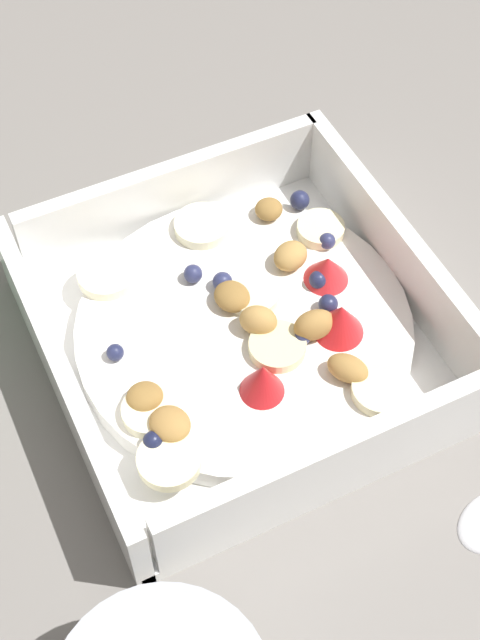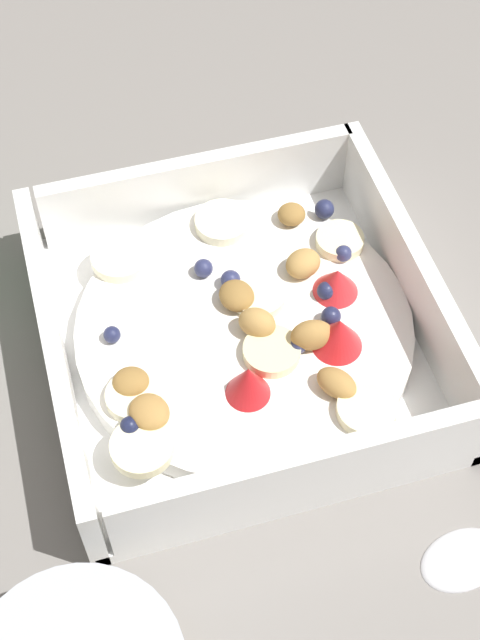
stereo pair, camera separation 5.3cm
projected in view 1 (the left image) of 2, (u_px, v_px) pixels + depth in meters
name	position (u px, v px, depth m)	size (l,w,h in m)	color
ground_plane	(253.00, 363.00, 0.55)	(2.40, 2.40, 0.00)	gray
fruit_bowl	(242.00, 331.00, 0.54)	(0.22, 0.22, 0.06)	white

